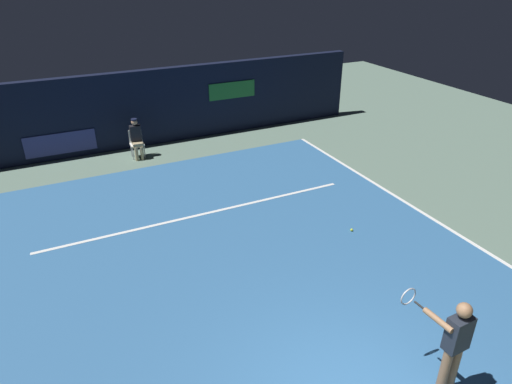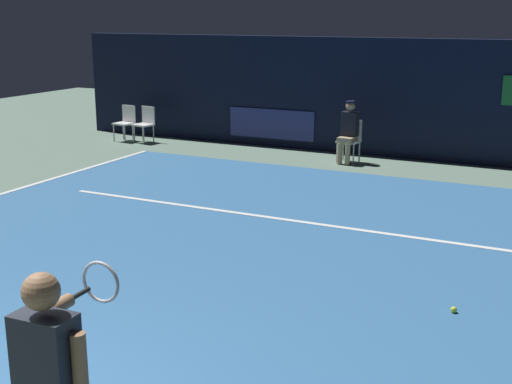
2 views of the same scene
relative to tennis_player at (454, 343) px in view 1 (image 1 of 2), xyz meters
The scene contains 8 objects.
ground_plane 5.10m from the tennis_player, 106.76° to the left, with size 32.03×32.03×0.00m, color slate.
court_surface 5.09m from the tennis_player, 106.76° to the left, with size 10.48×11.12×0.01m, color #336699.
line_sideline_left 6.16m from the tennis_player, 51.95° to the left, with size 0.10×11.12×0.01m, color white.
line_service 6.95m from the tennis_player, 102.08° to the left, with size 8.17×0.10×0.01m, color white.
back_wall 12.46m from the tennis_player, 96.66° to the left, with size 16.21×0.33×2.60m.
tennis_player is the anchor object (origin of this frame).
line_judge_on_chair 11.45m from the tennis_player, 100.17° to the left, with size 0.46×0.55×1.32m.
tennis_ball 4.74m from the tennis_player, 70.60° to the left, with size 0.07×0.07×0.07m, color #CCE033.
Camera 1 is at (-3.28, -3.40, 5.96)m, focal length 32.38 mm.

